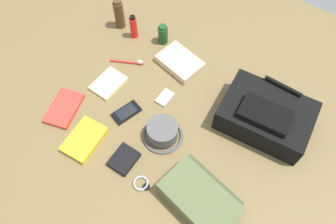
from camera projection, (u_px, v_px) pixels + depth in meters
ground_plane at (168, 118)px, 1.42m from camera, size 2.64×2.02×0.02m
backpack at (266, 115)px, 1.34m from camera, size 0.38×0.29×0.15m
toiletry_pouch at (200, 199)px, 1.19m from camera, size 0.32×0.25×0.08m
bucket_hat at (162, 132)px, 1.33m from camera, size 0.17×0.17×0.08m
cologne_bottle at (119, 14)px, 1.61m from camera, size 0.05×0.05×0.16m
sunscreen_spray at (134, 27)px, 1.59m from camera, size 0.03×0.03×0.13m
shampoo_bottle at (163, 34)px, 1.58m from camera, size 0.05×0.05×0.11m
paperback_novel at (64, 108)px, 1.42m from camera, size 0.16×0.20×0.02m
travel_guidebook at (84, 140)px, 1.34m from camera, size 0.13×0.19×0.03m
cell_phone at (126, 112)px, 1.41m from camera, size 0.10×0.14×0.01m
media_player at (165, 98)px, 1.45m from camera, size 0.05×0.08×0.01m
wristwatch at (142, 184)px, 1.25m from camera, size 0.07×0.06×0.01m
toothbrush at (129, 62)px, 1.55m from camera, size 0.15×0.08×0.02m
wallet at (124, 159)px, 1.30m from camera, size 0.09×0.11×0.02m
notepad at (108, 83)px, 1.49m from camera, size 0.11×0.15×0.02m
folded_towel at (180, 62)px, 1.54m from camera, size 0.22×0.18×0.04m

